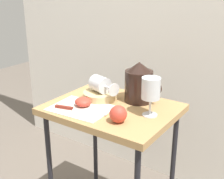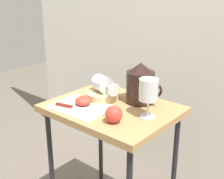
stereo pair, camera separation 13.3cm
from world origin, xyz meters
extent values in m
cube|color=#AD8451|center=(0.00, 0.00, 0.66)|extent=(0.56, 0.44, 0.03)
cylinder|color=black|center=(-0.24, -0.18, 0.32)|extent=(0.02, 0.02, 0.65)
cylinder|color=black|center=(-0.24, 0.18, 0.32)|extent=(0.02, 0.02, 0.65)
cylinder|color=black|center=(0.24, 0.18, 0.32)|extent=(0.02, 0.02, 0.65)
cube|color=silver|center=(-0.10, -0.10, 0.68)|extent=(0.27, 0.22, 0.00)
cylinder|color=tan|center=(-0.10, 0.04, 0.69)|extent=(0.16, 0.16, 0.03)
cylinder|color=black|center=(0.07, 0.12, 0.75)|extent=(0.13, 0.13, 0.15)
cylinder|color=#B23819|center=(0.07, 0.12, 0.72)|extent=(0.12, 0.12, 0.08)
cone|color=black|center=(0.07, 0.12, 0.84)|extent=(0.11, 0.11, 0.04)
torus|color=black|center=(0.15, 0.12, 0.76)|extent=(0.07, 0.01, 0.07)
cylinder|color=silver|center=(0.19, 0.01, 0.68)|extent=(0.06, 0.06, 0.00)
cylinder|color=silver|center=(0.19, 0.01, 0.72)|extent=(0.01, 0.01, 0.07)
cylinder|color=silver|center=(0.19, 0.01, 0.80)|extent=(0.08, 0.08, 0.09)
cylinder|color=#B23819|center=(0.19, 0.01, 0.78)|extent=(0.07, 0.07, 0.04)
cylinder|color=silver|center=(-0.10, 0.04, 0.75)|extent=(0.10, 0.10, 0.08)
cylinder|color=silver|center=(-0.03, 0.02, 0.75)|extent=(0.06, 0.03, 0.01)
cylinder|color=silver|center=(0.00, 0.02, 0.75)|extent=(0.02, 0.06, 0.06)
ellipsoid|color=#CC3D2D|center=(-0.10, -0.08, 0.70)|extent=(0.07, 0.07, 0.04)
ellipsoid|color=#CC3D2D|center=(-0.11, -0.08, 0.70)|extent=(0.07, 0.07, 0.04)
sphere|color=#CC3D2D|center=(0.11, -0.12, 0.71)|extent=(0.07, 0.07, 0.07)
cube|color=silver|center=(-0.04, -0.12, 0.68)|extent=(0.16, 0.05, 0.00)
cube|color=maroon|center=(-0.15, -0.15, 0.69)|extent=(0.09, 0.03, 0.01)
camera|label=1|loc=(0.71, -1.04, 1.21)|focal=48.61mm
camera|label=2|loc=(0.81, -0.96, 1.21)|focal=48.61mm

